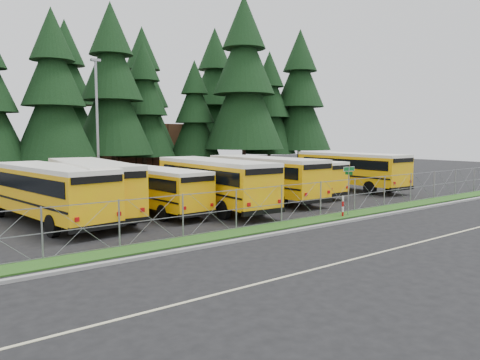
% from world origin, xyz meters
% --- Properties ---
extents(ground, '(120.00, 120.00, 0.00)m').
position_xyz_m(ground, '(0.00, 0.00, 0.00)').
color(ground, black).
rests_on(ground, ground).
extents(curb, '(50.00, 0.25, 0.12)m').
position_xyz_m(curb, '(0.00, -3.10, 0.06)').
color(curb, gray).
rests_on(curb, ground).
extents(grass_verge, '(50.00, 1.40, 0.06)m').
position_xyz_m(grass_verge, '(0.00, -1.70, 0.03)').
color(grass_verge, '#174212').
rests_on(grass_verge, ground).
extents(road_lane_line, '(50.00, 0.12, 0.01)m').
position_xyz_m(road_lane_line, '(0.00, -8.00, 0.01)').
color(road_lane_line, beige).
rests_on(road_lane_line, ground).
extents(chainlink_fence, '(44.00, 0.10, 2.00)m').
position_xyz_m(chainlink_fence, '(0.00, -1.00, 1.00)').
color(chainlink_fence, gray).
rests_on(chainlink_fence, ground).
extents(brick_building, '(22.00, 10.00, 6.00)m').
position_xyz_m(brick_building, '(6.00, 40.00, 3.00)').
color(brick_building, brown).
rests_on(brick_building, ground).
extents(bus_0, '(4.13, 11.90, 3.06)m').
position_xyz_m(bus_0, '(-13.77, 6.22, 1.53)').
color(bus_0, yellow).
rests_on(bus_0, ground).
extents(bus_1, '(4.05, 12.22, 3.14)m').
position_xyz_m(bus_1, '(-11.32, 6.85, 1.57)').
color(bus_1, yellow).
rests_on(bus_1, ground).
extents(bus_2, '(2.88, 10.24, 2.66)m').
position_xyz_m(bus_2, '(-7.86, 6.06, 1.33)').
color(bus_2, yellow).
rests_on(bus_2, ground).
extents(bus_3, '(3.52, 11.96, 3.10)m').
position_xyz_m(bus_3, '(-4.45, 4.89, 1.55)').
color(bus_3, yellow).
rests_on(bus_3, ground).
extents(bus_5, '(2.89, 11.66, 3.05)m').
position_xyz_m(bus_5, '(0.56, 5.98, 1.52)').
color(bus_5, yellow).
rests_on(bus_5, ground).
extents(bus_6, '(2.92, 10.42, 2.70)m').
position_xyz_m(bus_6, '(4.21, 6.98, 1.35)').
color(bus_6, yellow).
rests_on(bus_6, ground).
extents(bus_east, '(3.18, 11.85, 3.08)m').
position_xyz_m(bus_east, '(10.51, 6.54, 1.54)').
color(bus_east, yellow).
rests_on(bus_east, ground).
extents(street_sign, '(0.84, 0.55, 2.81)m').
position_xyz_m(street_sign, '(0.39, -1.83, 2.03)').
color(street_sign, gray).
rests_on(street_sign, ground).
extents(striped_bollard, '(0.11, 0.11, 1.20)m').
position_xyz_m(striped_bollard, '(-0.18, -1.92, 0.60)').
color(striped_bollard, '#B20C0C').
rests_on(striped_bollard, ground).
extents(light_standard, '(0.70, 0.35, 10.14)m').
position_xyz_m(light_standard, '(-7.55, 15.25, 5.50)').
color(light_standard, gray).
rests_on(light_standard, ground).
extents(conifer_3, '(7.11, 7.11, 15.71)m').
position_xyz_m(conifer_3, '(-7.95, 24.28, 7.86)').
color(conifer_3, black).
rests_on(conifer_3, ground).
extents(conifer_4, '(8.00, 8.00, 17.69)m').
position_xyz_m(conifer_4, '(-1.66, 26.37, 8.85)').
color(conifer_4, black).
rests_on(conifer_4, ground).
extents(conifer_5, '(6.73, 6.73, 14.89)m').
position_xyz_m(conifer_5, '(3.09, 28.99, 7.45)').
color(conifer_5, black).
rests_on(conifer_5, ground).
extents(conifer_6, '(5.96, 5.96, 13.18)m').
position_xyz_m(conifer_6, '(8.91, 27.71, 6.59)').
color(conifer_6, black).
rests_on(conifer_6, ground).
extents(conifer_7, '(9.15, 9.15, 20.22)m').
position_xyz_m(conifer_7, '(12.81, 23.42, 10.11)').
color(conifer_7, black).
rests_on(conifer_7, ground).
extents(conifer_8, '(6.77, 6.77, 14.97)m').
position_xyz_m(conifer_8, '(18.78, 25.81, 7.49)').
color(conifer_8, black).
rests_on(conifer_8, ground).
extents(conifer_9, '(8.12, 8.12, 17.96)m').
position_xyz_m(conifer_9, '(22.77, 24.45, 8.98)').
color(conifer_9, black).
rests_on(conifer_9, ground).
extents(conifer_11, '(7.96, 7.96, 17.60)m').
position_xyz_m(conifer_11, '(-3.08, 35.99, 8.80)').
color(conifer_11, black).
rests_on(conifer_11, ground).
extents(conifer_12, '(7.93, 7.93, 17.54)m').
position_xyz_m(conifer_12, '(5.30, 33.66, 8.77)').
color(conifer_12, black).
rests_on(conifer_12, ground).
extents(conifer_13, '(8.42, 8.42, 18.62)m').
position_xyz_m(conifer_13, '(15.44, 32.92, 9.31)').
color(conifer_13, black).
rests_on(conifer_13, ground).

